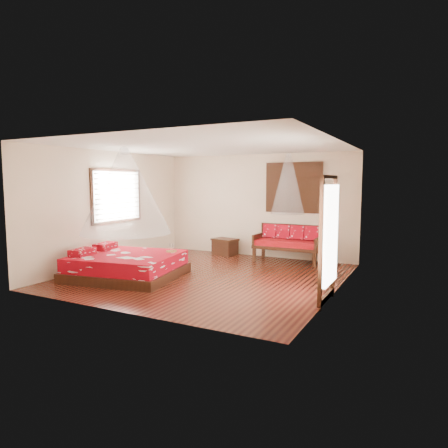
# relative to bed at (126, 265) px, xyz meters

# --- Properties ---
(room) EXTENTS (5.54, 5.54, 2.84)m
(room) POSITION_rel_bed_xyz_m (1.52, 0.88, 1.15)
(room) COLOR black
(room) RESTS_ON ground
(bed) EXTENTS (2.47, 2.31, 0.64)m
(bed) POSITION_rel_bed_xyz_m (0.00, 0.00, 0.00)
(bed) COLOR black
(bed) RESTS_ON floor
(daybed) EXTENTS (1.69, 0.75, 0.94)m
(daybed) POSITION_rel_bed_xyz_m (2.57, 3.26, 0.27)
(daybed) COLOR black
(daybed) RESTS_ON floor
(storage_chest) EXTENTS (0.76, 0.63, 0.46)m
(storage_chest) POSITION_rel_bed_xyz_m (0.68, 3.33, -0.02)
(storage_chest) COLOR black
(storage_chest) RESTS_ON floor
(shutter_panel) EXTENTS (1.52, 0.06, 1.32)m
(shutter_panel) POSITION_rel_bed_xyz_m (2.57, 3.60, 1.65)
(shutter_panel) COLOR black
(shutter_panel) RESTS_ON wall_back
(window_left) EXTENTS (0.10, 1.74, 1.34)m
(window_left) POSITION_rel_bed_xyz_m (-1.19, 1.08, 1.45)
(window_left) COLOR black
(window_left) RESTS_ON wall_left
(glazed_door) EXTENTS (0.08, 1.02, 2.16)m
(glazed_door) POSITION_rel_bed_xyz_m (4.24, 0.28, 0.82)
(glazed_door) COLOR black
(glazed_door) RESTS_ON floor
(wine_tray) EXTENTS (0.24, 0.24, 0.19)m
(wine_tray) POSITION_rel_bed_xyz_m (0.72, 0.67, 0.30)
(wine_tray) COLOR brown
(wine_tray) RESTS_ON bed
(mosquito_net_main) EXTENTS (1.91, 1.91, 1.80)m
(mosquito_net_main) POSITION_rel_bed_xyz_m (0.02, 0.00, 1.60)
(mosquito_net_main) COLOR white
(mosquito_net_main) RESTS_ON ceiling
(mosquito_net_daybed) EXTENTS (0.84, 0.84, 1.50)m
(mosquito_net_daybed) POSITION_rel_bed_xyz_m (2.57, 3.13, 1.75)
(mosquito_net_daybed) COLOR white
(mosquito_net_daybed) RESTS_ON ceiling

